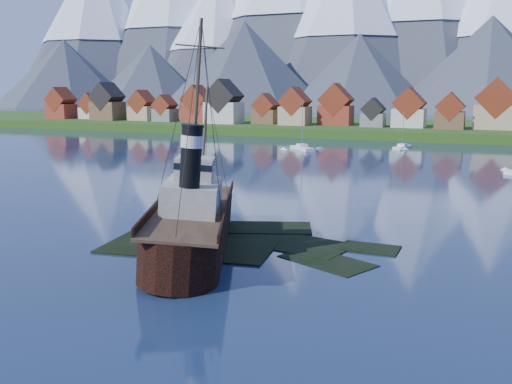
% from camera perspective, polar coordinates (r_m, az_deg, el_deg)
% --- Properties ---
extents(ground, '(1400.00, 1400.00, 0.00)m').
position_cam_1_polar(ground, '(61.79, -3.45, -5.40)').
color(ground, '#192846').
rests_on(ground, ground).
extents(shoal, '(31.71, 21.24, 1.14)m').
position_cam_1_polar(shoal, '(63.04, -1.12, -5.39)').
color(shoal, black).
rests_on(shoal, ground).
extents(shore_bank, '(600.00, 80.00, 3.20)m').
position_cam_1_polar(shore_bank, '(225.49, 16.03, 5.74)').
color(shore_bank, '#224313').
rests_on(shore_bank, ground).
extents(seawall, '(600.00, 2.50, 2.00)m').
position_cam_1_polar(seawall, '(187.93, 14.63, 4.94)').
color(seawall, '#3F3D38').
rests_on(seawall, ground).
extents(town, '(250.96, 16.69, 17.30)m').
position_cam_1_polar(town, '(214.06, 6.65, 8.25)').
color(town, maroon).
rests_on(town, ground).
extents(mountains, '(965.00, 340.00, 205.00)m').
position_cam_1_polar(mountains, '(540.15, 20.62, 17.49)').
color(mountains, '#2D333D').
rests_on(mountains, ground).
extents(tugboat_wreck, '(7.18, 30.94, 24.52)m').
position_cam_1_polar(tugboat_wreck, '(60.81, -5.88, -2.70)').
color(tugboat_wreck, black).
rests_on(tugboat_wreck, ground).
extents(sailboat_c, '(8.94, 9.25, 13.27)m').
position_cam_1_polar(sailboat_c, '(157.03, 4.62, 4.34)').
color(sailboat_c, white).
rests_on(sailboat_c, ground).
extents(sailboat_e, '(4.12, 9.50, 10.70)m').
position_cam_1_polar(sailboat_e, '(165.54, 14.42, 4.34)').
color(sailboat_e, white).
rests_on(sailboat_e, ground).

